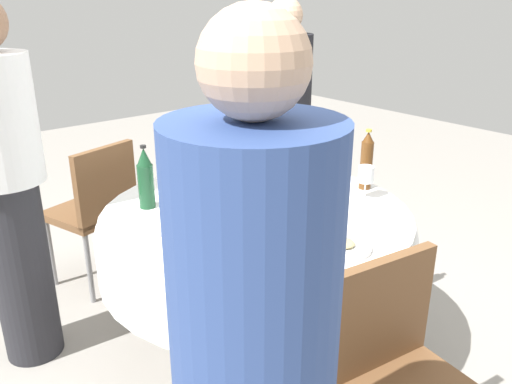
{
  "coord_description": "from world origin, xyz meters",
  "views": [
    {
      "loc": [
        1.64,
        -1.36,
        1.65
      ],
      "look_at": [
        0.0,
        0.0,
        0.83
      ],
      "focal_mm": 36.72,
      "sensor_mm": 36.0,
      "label": 1
    }
  ],
  "objects_px": {
    "bottle_dark_green_outer": "(227,188)",
    "plate_north": "(342,246)",
    "bottle_dark_green_inner": "(146,179)",
    "person_east": "(6,184)",
    "dining_table": "(256,241)",
    "bottle_brown_east": "(366,161)",
    "person_outer": "(283,127)",
    "wine_glass_near": "(184,182)",
    "chair_south": "(402,368)",
    "wine_glass_north": "(366,176)",
    "wine_glass_rear": "(278,207)",
    "wine_glass_inner": "(247,187)",
    "bottle_green_right": "(272,215)",
    "chair_near": "(97,204)",
    "plate_west": "(239,189)",
    "wine_glass_south": "(323,192)"
  },
  "relations": [
    {
      "from": "chair_south",
      "to": "bottle_brown_east",
      "type": "bearing_deg",
      "value": -125.08
    },
    {
      "from": "bottle_brown_east",
      "to": "wine_glass_near",
      "type": "relative_size",
      "value": 2.08
    },
    {
      "from": "bottle_dark_green_outer",
      "to": "chair_south",
      "type": "bearing_deg",
      "value": 1.08
    },
    {
      "from": "bottle_dark_green_outer",
      "to": "wine_glass_inner",
      "type": "relative_size",
      "value": 2.13
    },
    {
      "from": "plate_north",
      "to": "person_east",
      "type": "bearing_deg",
      "value": -143.66
    },
    {
      "from": "chair_south",
      "to": "dining_table",
      "type": "bearing_deg",
      "value": -90.0
    },
    {
      "from": "person_outer",
      "to": "wine_glass_near",
      "type": "bearing_deg",
      "value": -107.75
    },
    {
      "from": "bottle_dark_green_inner",
      "to": "plate_west",
      "type": "distance_m",
      "value": 0.47
    },
    {
      "from": "bottle_brown_east",
      "to": "chair_south",
      "type": "relative_size",
      "value": 0.34
    },
    {
      "from": "plate_west",
      "to": "person_east",
      "type": "distance_m",
      "value": 1.04
    },
    {
      "from": "plate_west",
      "to": "person_east",
      "type": "relative_size",
      "value": 0.13
    },
    {
      "from": "bottle_green_right",
      "to": "chair_near",
      "type": "xyz_separation_m",
      "value": [
        -1.34,
        -0.15,
        -0.34
      ]
    },
    {
      "from": "person_east",
      "to": "bottle_dark_green_outer",
      "type": "bearing_deg",
      "value": -94.55
    },
    {
      "from": "wine_glass_north",
      "to": "chair_near",
      "type": "height_order",
      "value": "wine_glass_north"
    },
    {
      "from": "dining_table",
      "to": "chair_south",
      "type": "relative_size",
      "value": 1.61
    },
    {
      "from": "bottle_green_right",
      "to": "wine_glass_north",
      "type": "distance_m",
      "value": 0.66
    },
    {
      "from": "dining_table",
      "to": "wine_glass_north",
      "type": "xyz_separation_m",
      "value": [
        0.2,
        0.49,
        0.26
      ]
    },
    {
      "from": "bottle_green_right",
      "to": "plate_west",
      "type": "distance_m",
      "value": 0.61
    },
    {
      "from": "bottle_dark_green_outer",
      "to": "wine_glass_north",
      "type": "xyz_separation_m",
      "value": [
        0.22,
        0.64,
        -0.03
      ]
    },
    {
      "from": "bottle_green_right",
      "to": "bottle_brown_east",
      "type": "distance_m",
      "value": 0.78
    },
    {
      "from": "dining_table",
      "to": "chair_near",
      "type": "xyz_separation_m",
      "value": [
        -1.05,
        -0.31,
        -0.07
      ]
    },
    {
      "from": "dining_table",
      "to": "bottle_dark_green_inner",
      "type": "bearing_deg",
      "value": -134.89
    },
    {
      "from": "dining_table",
      "to": "wine_glass_rear",
      "type": "xyz_separation_m",
      "value": [
        0.21,
        -0.05,
        0.25
      ]
    },
    {
      "from": "bottle_dark_green_outer",
      "to": "wine_glass_rear",
      "type": "distance_m",
      "value": 0.25
    },
    {
      "from": "plate_north",
      "to": "chair_near",
      "type": "distance_m",
      "value": 1.59
    },
    {
      "from": "bottle_green_right",
      "to": "wine_glass_north",
      "type": "bearing_deg",
      "value": 97.62
    },
    {
      "from": "person_outer",
      "to": "wine_glass_north",
      "type": "bearing_deg",
      "value": -61.04
    },
    {
      "from": "wine_glass_rear",
      "to": "wine_glass_inner",
      "type": "bearing_deg",
      "value": 169.15
    },
    {
      "from": "bottle_brown_east",
      "to": "wine_glass_south",
      "type": "relative_size",
      "value": 1.97
    },
    {
      "from": "bottle_dark_green_inner",
      "to": "wine_glass_near",
      "type": "bearing_deg",
      "value": 68.93
    },
    {
      "from": "wine_glass_south",
      "to": "chair_near",
      "type": "height_order",
      "value": "wine_glass_south"
    },
    {
      "from": "bottle_dark_green_inner",
      "to": "bottle_green_right",
      "type": "bearing_deg",
      "value": 16.07
    },
    {
      "from": "bottle_green_right",
      "to": "wine_glass_inner",
      "type": "relative_size",
      "value": 1.91
    },
    {
      "from": "bottle_dark_green_outer",
      "to": "chair_south",
      "type": "height_order",
      "value": "bottle_dark_green_outer"
    },
    {
      "from": "dining_table",
      "to": "bottle_brown_east",
      "type": "xyz_separation_m",
      "value": [
        0.12,
        0.59,
        0.29
      ]
    },
    {
      "from": "bottle_dark_green_outer",
      "to": "plate_north",
      "type": "relative_size",
      "value": 1.33
    },
    {
      "from": "dining_table",
      "to": "person_east",
      "type": "height_order",
      "value": "person_east"
    },
    {
      "from": "plate_west",
      "to": "wine_glass_north",
      "type": "bearing_deg",
      "value": 41.54
    },
    {
      "from": "dining_table",
      "to": "wine_glass_north",
      "type": "relative_size",
      "value": 8.98
    },
    {
      "from": "bottle_green_right",
      "to": "plate_north",
      "type": "height_order",
      "value": "bottle_green_right"
    },
    {
      "from": "wine_glass_rear",
      "to": "wine_glass_north",
      "type": "distance_m",
      "value": 0.55
    },
    {
      "from": "bottle_dark_green_inner",
      "to": "wine_glass_south",
      "type": "height_order",
      "value": "bottle_dark_green_inner"
    },
    {
      "from": "bottle_brown_east",
      "to": "plate_north",
      "type": "height_order",
      "value": "bottle_brown_east"
    },
    {
      "from": "dining_table",
      "to": "bottle_green_right",
      "type": "bearing_deg",
      "value": -29.22
    },
    {
      "from": "bottle_brown_east",
      "to": "chair_south",
      "type": "xyz_separation_m",
      "value": [
        0.77,
        -0.72,
        -0.36
      ]
    },
    {
      "from": "bottle_dark_green_inner",
      "to": "person_east",
      "type": "xyz_separation_m",
      "value": [
        -0.33,
        -0.49,
        -0.0
      ]
    },
    {
      "from": "dining_table",
      "to": "chair_near",
      "type": "distance_m",
      "value": 1.09
    },
    {
      "from": "bottle_dark_green_inner",
      "to": "wine_glass_north",
      "type": "xyz_separation_m",
      "value": [
        0.55,
        0.84,
        -0.02
      ]
    },
    {
      "from": "bottle_dark_green_outer",
      "to": "wine_glass_north",
      "type": "height_order",
      "value": "bottle_dark_green_outer"
    },
    {
      "from": "dining_table",
      "to": "chair_near",
      "type": "relative_size",
      "value": 1.61
    }
  ]
}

